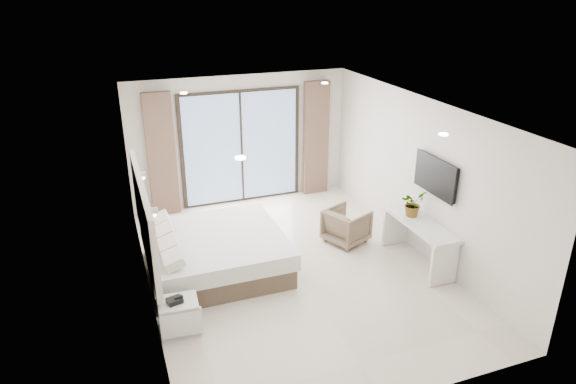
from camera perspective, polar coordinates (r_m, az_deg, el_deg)
name	(u,v)px	position (r m, az deg, el deg)	size (l,w,h in m)	color
ground	(293,269)	(8.62, 0.56, -8.55)	(6.20, 6.20, 0.00)	beige
room_shell	(266,166)	(8.55, -2.51, 2.91)	(4.62, 6.22, 2.72)	silver
bed	(215,253)	(8.53, -8.17, -6.69)	(2.19, 2.08, 0.75)	brown
nightstand	(179,316)	(7.30, -12.00, -13.30)	(0.55, 0.46, 0.47)	white
phone	(175,301)	(7.12, -12.49, -11.69)	(0.20, 0.15, 0.07)	black
console_desk	(419,233)	(8.81, 14.37, -4.43)	(0.50, 1.59, 0.77)	white
plant	(412,206)	(8.84, 13.66, -1.53)	(0.39, 0.44, 0.34)	#33662D
armchair	(347,224)	(9.37, 6.52, -3.57)	(0.68, 0.64, 0.70)	#7B7050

